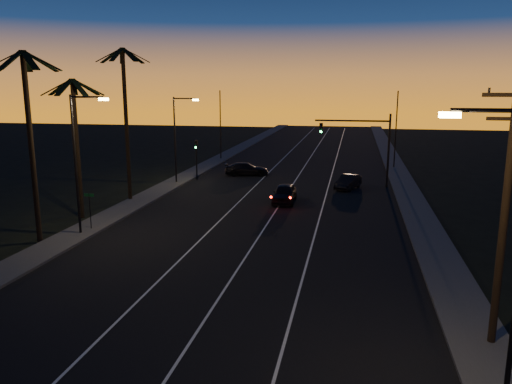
% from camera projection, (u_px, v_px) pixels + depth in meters
% --- Properties ---
extents(road, '(20.00, 170.00, 0.01)m').
position_uv_depth(road, '(272.00, 207.00, 40.04)').
color(road, black).
rests_on(road, ground).
extents(sidewalk_left, '(2.40, 170.00, 0.16)m').
position_uv_depth(sidewalk_left, '(141.00, 200.00, 42.15)').
color(sidewalk_left, '#373735').
rests_on(sidewalk_left, ground).
extents(sidewalk_right, '(2.40, 170.00, 0.16)m').
position_uv_depth(sidewalk_right, '(417.00, 213.00, 37.90)').
color(sidewalk_right, '#373735').
rests_on(sidewalk_right, ground).
extents(lane_stripe_left, '(0.12, 160.00, 0.01)m').
position_uv_depth(lane_stripe_left, '(236.00, 205.00, 40.61)').
color(lane_stripe_left, silver).
rests_on(lane_stripe_left, road).
extents(lane_stripe_mid, '(0.12, 160.00, 0.01)m').
position_uv_depth(lane_stripe_mid, '(278.00, 207.00, 39.94)').
color(lane_stripe_mid, silver).
rests_on(lane_stripe_mid, road).
extents(lane_stripe_right, '(0.12, 160.00, 0.01)m').
position_uv_depth(lane_stripe_right, '(322.00, 209.00, 39.28)').
color(lane_stripe_right, silver).
rests_on(lane_stripe_right, road).
extents(palm_near, '(4.25, 4.16, 11.53)m').
position_uv_depth(palm_near, '(29.00, 128.00, 29.45)').
color(palm_near, black).
rests_on(palm_near, ground).
extents(palm_mid, '(4.25, 4.16, 10.03)m').
position_uv_depth(palm_mid, '(76.00, 133.00, 35.49)').
color(palm_mid, black).
rests_on(palm_mid, ground).
extents(palm_far, '(4.25, 4.16, 12.53)m').
position_uv_depth(palm_far, '(126.00, 110.00, 40.78)').
color(palm_far, black).
rests_on(palm_far, ground).
extents(streetlight_left_near, '(2.55, 0.26, 9.00)m').
position_uv_depth(streetlight_left_near, '(79.00, 154.00, 31.37)').
color(streetlight_left_near, black).
rests_on(streetlight_left_near, ground).
extents(streetlight_left_far, '(2.55, 0.26, 8.50)m').
position_uv_depth(streetlight_left_far, '(178.00, 133.00, 48.70)').
color(streetlight_left_far, black).
rests_on(streetlight_left_far, ground).
extents(streetlight_right_near, '(2.55, 0.26, 9.00)m').
position_uv_depth(streetlight_right_near, '(512.00, 239.00, 13.88)').
color(streetlight_right_near, black).
rests_on(streetlight_right_near, ground).
extents(street_sign, '(0.70, 0.06, 2.60)m').
position_uv_depth(street_sign, '(90.00, 207.00, 33.11)').
color(street_sign, black).
rests_on(street_sign, ground).
extents(utility_pole, '(2.20, 0.28, 10.00)m').
position_uv_depth(utility_pole, '(505.00, 207.00, 17.55)').
color(utility_pole, black).
rests_on(utility_pole, ground).
extents(signal_mast, '(7.10, 0.41, 7.00)m').
position_uv_depth(signal_mast, '(364.00, 137.00, 47.29)').
color(signal_mast, black).
rests_on(signal_mast, ground).
extents(signal_post, '(0.28, 0.37, 4.20)m').
position_uv_depth(signal_post, '(196.00, 152.00, 50.83)').
color(signal_post, black).
rests_on(signal_post, ground).
extents(far_pole_left, '(0.14, 0.14, 9.00)m').
position_uv_depth(far_pole_left, '(220.00, 125.00, 65.19)').
color(far_pole_left, black).
rests_on(far_pole_left, ground).
extents(far_pole_right, '(0.14, 0.14, 9.00)m').
position_uv_depth(far_pole_right, '(396.00, 130.00, 58.14)').
color(far_pole_right, black).
rests_on(far_pole_right, ground).
extents(lead_car, '(1.87, 4.98, 1.51)m').
position_uv_depth(lead_car, '(285.00, 193.00, 41.46)').
color(lead_car, black).
rests_on(lead_car, road).
extents(right_car, '(2.60, 4.20, 1.31)m').
position_uv_depth(right_car, '(348.00, 182.00, 46.98)').
color(right_car, black).
rests_on(right_car, road).
extents(cross_car, '(5.07, 2.99, 1.38)m').
position_uv_depth(cross_car, '(247.00, 169.00, 54.15)').
color(cross_car, black).
rests_on(cross_car, road).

